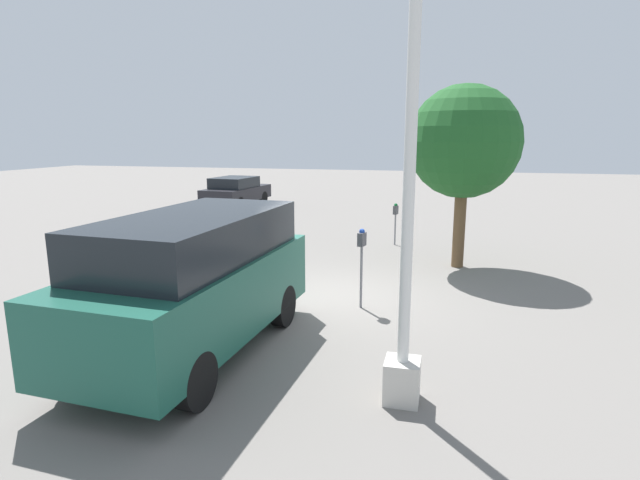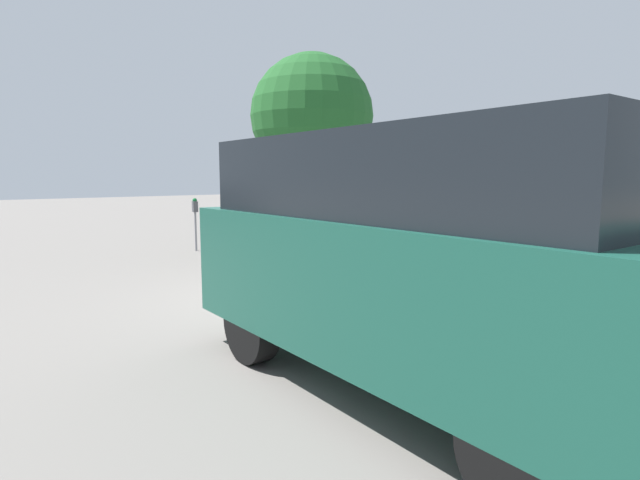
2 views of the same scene
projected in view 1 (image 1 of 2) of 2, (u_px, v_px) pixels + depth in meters
ground_plane at (334, 297)px, 10.43m from camera, size 80.00×80.00×0.00m
parking_meter_near at (362, 250)px, 9.58m from camera, size 0.22×0.16×1.58m
parking_meter_far at (396, 214)px, 15.31m from camera, size 0.22×0.16×1.30m
lamp_post at (406, 260)px, 5.98m from camera, size 0.44×0.44×6.10m
parked_van at (195, 279)px, 7.58m from camera, size 4.78×2.22×2.16m
car_distant at (236, 191)px, 23.70m from camera, size 4.07×2.14×1.42m
street_tree at (464, 142)px, 12.28m from camera, size 2.78×2.78×4.57m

